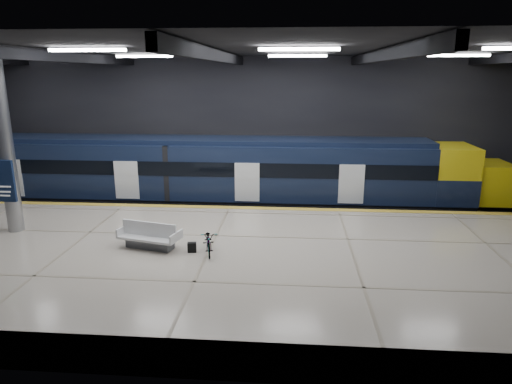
# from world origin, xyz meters

# --- Properties ---
(ground) EXTENTS (30.00, 30.00, 0.00)m
(ground) POSITION_xyz_m (0.00, 0.00, 0.00)
(ground) COLOR black
(ground) RESTS_ON ground
(room_shell) EXTENTS (30.10, 16.10, 8.05)m
(room_shell) POSITION_xyz_m (-0.00, 0.00, 5.72)
(room_shell) COLOR black
(room_shell) RESTS_ON ground
(platform) EXTENTS (30.00, 11.00, 1.10)m
(platform) POSITION_xyz_m (0.00, -2.50, 0.55)
(platform) COLOR #BBAE9E
(platform) RESTS_ON ground
(safety_strip) EXTENTS (30.00, 0.40, 0.01)m
(safety_strip) POSITION_xyz_m (0.00, 2.75, 1.11)
(safety_strip) COLOR gold
(safety_strip) RESTS_ON platform
(rails) EXTENTS (30.00, 1.52, 0.16)m
(rails) POSITION_xyz_m (0.00, 5.50, 0.08)
(rails) COLOR gray
(rails) RESTS_ON ground
(train) EXTENTS (29.40, 2.84, 3.79)m
(train) POSITION_xyz_m (-0.50, 5.50, 2.06)
(train) COLOR black
(train) RESTS_ON ground
(bench) EXTENTS (2.34, 1.41, 0.97)m
(bench) POSITION_xyz_m (-2.14, -2.43, 1.44)
(bench) COLOR #595B60
(bench) RESTS_ON platform
(bicycle) EXTENTS (0.90, 1.69, 0.84)m
(bicycle) POSITION_xyz_m (0.04, -2.71, 1.52)
(bicycle) COLOR #99999E
(bicycle) RESTS_ON platform
(pannier_bag) EXTENTS (0.32, 0.22, 0.35)m
(pannier_bag) POSITION_xyz_m (-0.56, -2.71, 1.28)
(pannier_bag) COLOR black
(pannier_bag) RESTS_ON platform
(info_column) EXTENTS (0.90, 0.78, 6.90)m
(info_column) POSITION_xyz_m (-8.00, -1.03, 4.46)
(info_column) COLOR #9EA0A5
(info_column) RESTS_ON platform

